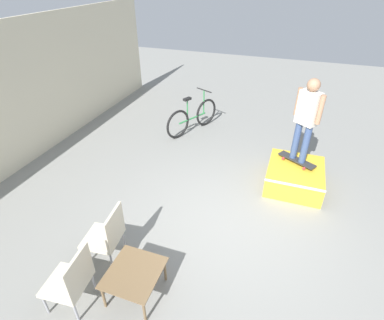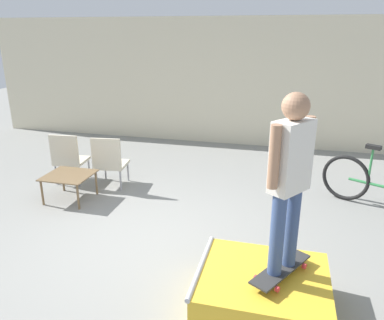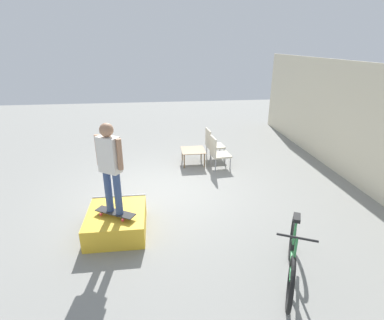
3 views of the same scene
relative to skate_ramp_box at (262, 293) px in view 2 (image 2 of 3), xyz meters
name	(u,v)px [view 2 (image 2 of 3)]	position (x,y,z in m)	size (l,w,h in m)	color
ground_plane	(148,242)	(-1.57, 0.95, -0.21)	(24.00, 24.00, 0.00)	gray
house_wall_back	(218,82)	(-1.57, 5.84, 1.29)	(12.00, 0.06, 3.00)	beige
skate_ramp_box	(262,293)	(0.00, 0.00, 0.00)	(1.27, 1.09, 0.45)	gold
skateboard_on_ramp	(281,269)	(0.16, 0.02, 0.30)	(0.57, 0.78, 0.07)	#2D2D2D
person_skater	(290,172)	(0.16, 0.02, 1.29)	(0.38, 0.48, 1.68)	#384C7A
coffee_table	(69,178)	(-3.28, 1.89, 0.18)	(0.74, 0.69, 0.44)	brown
patio_chair_left	(69,157)	(-3.68, 2.54, 0.29)	(0.57, 0.57, 0.95)	#99999E
patio_chair_right	(110,160)	(-2.87, 2.55, 0.29)	(0.58, 0.58, 0.95)	#99999E
bicycle	(381,185)	(1.61, 2.78, 0.19)	(1.70, 0.86, 1.07)	black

